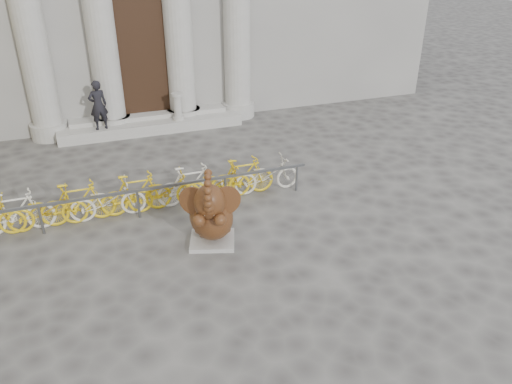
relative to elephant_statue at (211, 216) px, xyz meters
name	(u,v)px	position (x,y,z in m)	size (l,w,h in m)	color
ground	(240,300)	(-0.04, -1.99, -0.68)	(80.00, 80.00, 0.00)	#474442
entrance_steps	(152,125)	(-0.04, 7.41, -0.50)	(6.00, 1.20, 0.36)	#A8A59E
elephant_statue	(211,216)	(0.00, 0.00, 0.00)	(1.24, 1.48, 1.87)	#A8A59E
bike_rack	(136,194)	(-1.29, 1.89, -0.18)	(8.37, 0.53, 1.00)	slate
pedestrian	(98,105)	(-1.67, 7.06, 0.46)	(0.57, 0.37, 1.56)	black
balustrade_post	(178,108)	(0.83, 7.11, 0.09)	(0.37, 0.37, 0.90)	#A8A59E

